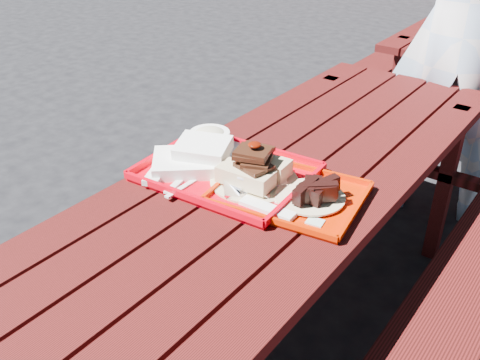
{
  "coord_description": "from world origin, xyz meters",
  "views": [
    {
      "loc": [
        0.79,
        -1.2,
        1.58
      ],
      "look_at": [
        0.0,
        -0.15,
        0.82
      ],
      "focal_mm": 40.0,
      "sensor_mm": 36.0,
      "label": 1
    }
  ],
  "objects_px": {
    "far_tray": "(286,192)",
    "person": "(464,31)",
    "picnic_table_near": "(267,230)",
    "near_tray": "(231,163)"
  },
  "relations": [
    {
      "from": "picnic_table_near",
      "to": "far_tray",
      "type": "height_order",
      "value": "far_tray"
    },
    {
      "from": "far_tray",
      "to": "person",
      "type": "bearing_deg",
      "value": 88.2
    },
    {
      "from": "picnic_table_near",
      "to": "person",
      "type": "distance_m",
      "value": 1.43
    },
    {
      "from": "far_tray",
      "to": "person",
      "type": "height_order",
      "value": "person"
    },
    {
      "from": "near_tray",
      "to": "person",
      "type": "bearing_deg",
      "value": 79.31
    },
    {
      "from": "near_tray",
      "to": "picnic_table_near",
      "type": "bearing_deg",
      "value": 16.89
    },
    {
      "from": "person",
      "to": "picnic_table_near",
      "type": "bearing_deg",
      "value": 68.91
    },
    {
      "from": "near_tray",
      "to": "far_tray",
      "type": "distance_m",
      "value": 0.22
    },
    {
      "from": "near_tray",
      "to": "far_tray",
      "type": "xyz_separation_m",
      "value": [
        0.22,
        -0.02,
        -0.02
      ]
    },
    {
      "from": "picnic_table_near",
      "to": "person",
      "type": "bearing_deg",
      "value": 84.02
    }
  ]
}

